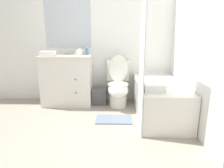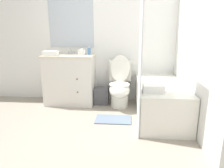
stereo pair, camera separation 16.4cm
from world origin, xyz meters
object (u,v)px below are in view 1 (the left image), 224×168
object	(u,v)px
toilet	(118,86)
bathtub	(159,99)
vanity_cabinet	(68,80)
hand_towel_folded	(48,54)
bath_mat	(114,119)
tissue_box	(80,52)
bath_towel_folded	(154,88)
soap_dispenser	(87,51)
sink_faucet	(68,52)
wastebasket	(100,96)

from	to	relation	value
toilet	bathtub	xyz separation A→B (m)	(0.64, -0.40, -0.10)
vanity_cabinet	toilet	size ratio (longest dim) A/B	1.00
toilet	hand_towel_folded	size ratio (longest dim) A/B	3.63
hand_towel_folded	bath_mat	size ratio (longest dim) A/B	0.46
tissue_box	bath_towel_folded	distance (m)	1.58
bath_mat	tissue_box	bearing A→B (deg)	129.20
tissue_box	hand_towel_folded	bearing A→B (deg)	-161.68
toilet	tissue_box	xyz separation A→B (m)	(-0.69, 0.13, 0.57)
bath_towel_folded	bath_mat	world-z (taller)	bath_towel_folded
bathtub	tissue_box	xyz separation A→B (m)	(-1.33, 0.53, 0.68)
soap_dispenser	bath_towel_folded	xyz separation A→B (m)	(1.03, -1.03, -0.38)
toilet	tissue_box	world-z (taller)	tissue_box
vanity_cabinet	bath_mat	world-z (taller)	vanity_cabinet
sink_faucet	hand_towel_folded	distance (m)	0.41
sink_faucet	hand_towel_folded	bearing A→B (deg)	-133.19
bath_mat	bath_towel_folded	bearing A→B (deg)	-24.72
bathtub	wastebasket	world-z (taller)	bathtub
toilet	hand_towel_folded	xyz separation A→B (m)	(-1.20, -0.04, 0.57)
bathtub	bath_towel_folded	size ratio (longest dim) A/B	5.52
hand_towel_folded	sink_faucet	bearing A→B (deg)	46.81
toilet	bath_mat	world-z (taller)	toilet
sink_faucet	bath_towel_folded	bearing A→B (deg)	-39.35
bathtub	hand_towel_folded	size ratio (longest dim) A/B	6.01
soap_dispenser	bath_mat	world-z (taller)	soap_dispenser
soap_dispenser	hand_towel_folded	distance (m)	0.67
vanity_cabinet	sink_faucet	bearing A→B (deg)	90.00
toilet	bath_towel_folded	world-z (taller)	toilet
toilet	tissue_box	distance (m)	0.90
bathtub	vanity_cabinet	bearing A→B (deg)	162.55
bathtub	tissue_box	distance (m)	1.58
bathtub	wastebasket	xyz separation A→B (m)	(-0.98, 0.48, -0.12)
tissue_box	bath_mat	world-z (taller)	tissue_box
vanity_cabinet	soap_dispenser	distance (m)	0.62
hand_towel_folded	vanity_cabinet	bearing A→B (deg)	24.46
bathtub	soap_dispenser	bearing A→B (deg)	155.28
bath_mat	wastebasket	bearing A→B (deg)	110.86
bath_towel_folded	toilet	bearing A→B (deg)	118.36
sink_faucet	bath_towel_folded	distance (m)	1.83
soap_dispenser	hand_towel_folded	bearing A→B (deg)	-163.28
toilet	bath_towel_folded	xyz separation A→B (m)	(0.47, -0.87, 0.21)
vanity_cabinet	bath_mat	xyz separation A→B (m)	(0.85, -0.72, -0.45)
wastebasket	bathtub	bearing A→B (deg)	-26.26
sink_faucet	toilet	bearing A→B (deg)	-16.15
soap_dispenser	bath_mat	size ratio (longest dim) A/B	0.28
vanity_cabinet	hand_towel_folded	size ratio (longest dim) A/B	3.63
hand_towel_folded	toilet	bearing A→B (deg)	1.70
sink_faucet	wastebasket	bearing A→B (deg)	-17.19
bath_mat	soap_dispenser	bearing A→B (deg)	122.24
soap_dispenser	hand_towel_folded	xyz separation A→B (m)	(-0.64, -0.19, -0.03)
toilet	bath_towel_folded	bearing A→B (deg)	-61.64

